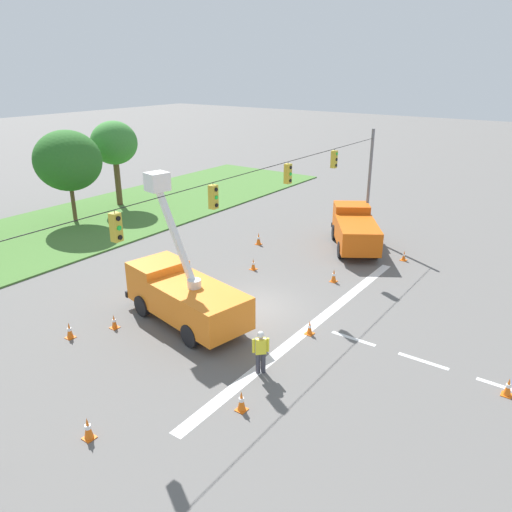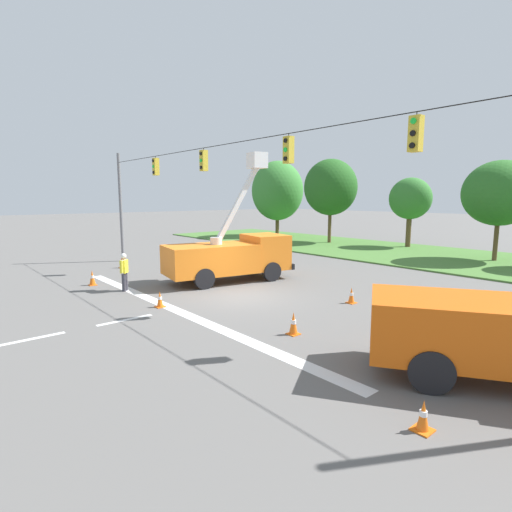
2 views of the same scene
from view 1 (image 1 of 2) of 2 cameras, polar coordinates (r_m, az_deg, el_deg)
The scene contains 19 objects.
ground_plane at distance 24.28m, azimuth -0.24°, elevation -5.80°, with size 200.00×200.00×0.00m, color #605E5B.
grass_verge at distance 36.99m, azimuth -23.55°, elevation 2.05°, with size 56.00×12.00×0.10m, color #477533.
lane_markings at distance 22.19m, azimuth 9.84°, elevation -8.89°, with size 17.60×15.25×0.01m.
signal_gantry at distance 22.60m, azimuth -0.24°, elevation 4.64°, with size 26.20×0.33×7.20m.
tree_east at distance 38.59m, azimuth -20.72°, elevation 10.15°, with size 4.60×5.04×6.74m.
tree_far_east at distance 42.34m, azimuth -15.92°, elevation 12.26°, with size 3.71×3.67×6.88m.
utility_truck_bucket_lift at distance 22.61m, azimuth -8.25°, elevation -4.22°, with size 3.71×6.91×6.61m.
utility_truck_support_near at distance 32.17m, azimuth 11.22°, elevation 3.04°, with size 6.30×5.22×2.40m.
road_worker at distance 18.95m, azimuth 0.54°, elevation -10.64°, with size 0.49×0.50×1.77m.
traffic_cone_foreground_left at distance 23.15m, azimuth -15.91°, elevation -7.23°, with size 0.36×0.36×0.64m.
traffic_cone_foreground_right at distance 17.20m, azimuth -18.65°, elevation -18.15°, with size 0.36×0.36×0.78m.
traffic_cone_mid_left at distance 22.92m, azimuth -20.54°, elevation -7.98°, with size 0.36×0.36×0.72m.
traffic_cone_mid_right at distance 21.93m, azimuth 6.15°, elevation -8.13°, with size 0.36×0.36×0.65m.
traffic_cone_near_bucket at distance 20.19m, azimuth 26.86°, elevation -13.22°, with size 0.36×0.36×0.70m.
traffic_cone_lane_edge_a at distance 17.47m, azimuth -1.68°, elevation -16.22°, with size 0.36×0.36×0.76m.
traffic_cone_lane_edge_b at distance 28.45m, azimuth -0.31°, elevation -0.95°, with size 0.36×0.36×0.66m.
traffic_cone_far_left at distance 31.07m, azimuth 16.55°, elevation 0.01°, with size 0.36×0.36×0.61m.
traffic_cone_far_right at distance 27.16m, azimuth 8.88°, elevation -2.22°, with size 0.36×0.36×0.73m.
traffic_cone_centre_line at distance 32.44m, azimuth 0.29°, elevation 1.99°, with size 0.36×0.36×0.78m.
Camera 1 is at (-17.61, -12.65, 10.92)m, focal length 35.00 mm.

